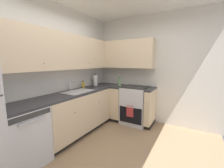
{
  "coord_description": "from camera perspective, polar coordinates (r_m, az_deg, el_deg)",
  "views": [
    {
      "loc": [
        -1.73,
        -0.94,
        1.53
      ],
      "look_at": [
        0.98,
        0.65,
        1.05
      ],
      "focal_mm": 23.06,
      "sensor_mm": 36.0,
      "label": 1
    }
  ],
  "objects": [
    {
      "name": "countertop_right",
      "position": [
        3.64,
        7.26,
        -1.37
      ],
      "size": [
        0.6,
        1.02,
        0.03
      ],
      "color": "#2D2D33",
      "rests_on": "lower_cabinets_right"
    },
    {
      "name": "sink",
      "position": [
        3.11,
        -13.19,
        -3.69
      ],
      "size": [
        0.63,
        0.4,
        0.1
      ],
      "color": "#B7B7BC",
      "rests_on": "countertop_back"
    },
    {
      "name": "upper_cabinets_right",
      "position": [
        3.83,
        4.75,
        11.63
      ],
      "size": [
        0.32,
        1.55,
        0.69
      ],
      "color": "beige"
    },
    {
      "name": "lower_cabinets_back",
      "position": [
        3.23,
        -13.65,
        -11.17
      ],
      "size": [
        1.67,
        0.62,
        0.88
      ],
      "color": "beige",
      "rests_on": "ground_plane"
    },
    {
      "name": "wall_back",
      "position": [
        3.01,
        -24.57,
        4.25
      ],
      "size": [
        3.85,
        0.05,
        2.67
      ],
      "primitive_type": "cube",
      "color": "silver",
      "rests_on": "ground_plane"
    },
    {
      "name": "wall_right",
      "position": [
        3.75,
        16.0,
        5.41
      ],
      "size": [
        0.05,
        3.1,
        2.67
      ],
      "primitive_type": "cube",
      "color": "silver",
      "rests_on": "ground_plane"
    },
    {
      "name": "countertop_back",
      "position": [
        3.11,
        -13.94,
        -3.31
      ],
      "size": [
        2.88,
        0.6,
        0.03
      ],
      "primitive_type": "cube",
      "color": "#2D2D33",
      "rests_on": "lower_cabinets_back"
    },
    {
      "name": "soap_bottle",
      "position": [
        3.51,
        -11.33,
        -0.29
      ],
      "size": [
        0.06,
        0.06,
        0.18
      ],
      "color": "gold",
      "rests_on": "countertop_back"
    },
    {
      "name": "lower_cabinets_right",
      "position": [
        3.75,
        7.14,
        -8.18
      ],
      "size": [
        0.62,
        1.02,
        0.88
      ],
      "color": "beige",
      "rests_on": "ground_plane"
    },
    {
      "name": "dishwasher",
      "position": [
        2.61,
        -32.13,
        -17.37
      ],
      "size": [
        0.6,
        0.63,
        0.88
      ],
      "color": "silver",
      "rests_on": "ground_plane"
    },
    {
      "name": "oven_range",
      "position": [
        3.71,
        9.31,
        -8.09
      ],
      "size": [
        0.68,
        0.62,
        1.06
      ],
      "color": "silver",
      "rests_on": "ground_plane"
    },
    {
      "name": "paper_towel_roll",
      "position": [
        3.84,
        -6.63,
        1.46
      ],
      "size": [
        0.11,
        0.11,
        0.33
      ],
      "color": "white",
      "rests_on": "countertop_back"
    },
    {
      "name": "faucet",
      "position": [
        3.23,
        -15.9,
        -0.41
      ],
      "size": [
        0.07,
        0.16,
        0.2
      ],
      "color": "silver",
      "rests_on": "countertop_back"
    },
    {
      "name": "oil_bottle",
      "position": [
        3.75,
        3.03,
        0.95
      ],
      "size": [
        0.08,
        0.08,
        0.24
      ],
      "color": "#729E66",
      "rests_on": "countertop_right"
    },
    {
      "name": "ground_plane",
      "position": [
        2.49,
        1.77,
        -29.38
      ],
      "size": [
        3.75,
        3.0,
        0.02
      ],
      "primitive_type": "cube",
      "color": "#937556"
    },
    {
      "name": "upper_cabinets_back",
      "position": [
        3.04,
        -18.61,
        11.99
      ],
      "size": [
        2.56,
        0.34,
        0.69
      ],
      "color": "beige"
    }
  ]
}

